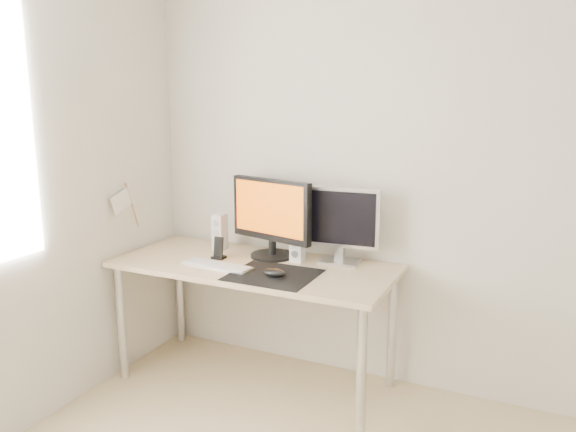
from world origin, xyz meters
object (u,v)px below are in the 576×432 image
(second_monitor, at_px, (340,222))
(speaker_left, at_px, (220,232))
(keyboard, at_px, (217,265))
(phone_dock, at_px, (219,252))
(speaker_right, at_px, (298,242))
(desk, at_px, (254,277))
(mouse, at_px, (274,273))
(main_monitor, at_px, (271,215))

(second_monitor, relative_size, speaker_left, 2.02)
(keyboard, xyz_separation_m, phone_dock, (-0.08, 0.14, 0.03))
(speaker_right, distance_m, phone_dock, 0.47)
(desk, height_order, speaker_left, speaker_left)
(second_monitor, height_order, keyboard, second_monitor)
(speaker_left, relative_size, phone_dock, 1.71)
(keyboard, bearing_deg, desk, 41.82)
(mouse, relative_size, keyboard, 0.29)
(desk, bearing_deg, speaker_left, 152.49)
(main_monitor, distance_m, phone_dock, 0.38)
(speaker_left, distance_m, phone_dock, 0.21)
(phone_dock, bearing_deg, mouse, -21.10)
(main_monitor, relative_size, phone_dock, 4.17)
(speaker_left, xyz_separation_m, speaker_right, (0.54, -0.02, 0.00))
(desk, xyz_separation_m, phone_dock, (-0.23, -0.00, 0.12))
(main_monitor, relative_size, keyboard, 1.27)
(main_monitor, distance_m, second_monitor, 0.41)
(desk, distance_m, main_monitor, 0.37)
(speaker_left, relative_size, speaker_right, 1.00)
(speaker_right, relative_size, phone_dock, 1.71)
(main_monitor, xyz_separation_m, second_monitor, (0.40, 0.06, -0.01))
(mouse, bearing_deg, main_monitor, 118.78)
(second_monitor, bearing_deg, speaker_right, -163.20)
(main_monitor, bearing_deg, second_monitor, 9.01)
(second_monitor, distance_m, phone_dock, 0.73)
(desk, distance_m, second_monitor, 0.58)
(speaker_left, bearing_deg, main_monitor, -2.51)
(mouse, xyz_separation_m, desk, (-0.21, 0.17, -0.10))
(desk, height_order, phone_dock, phone_dock)
(main_monitor, xyz_separation_m, keyboard, (-0.19, -0.30, -0.25))
(desk, relative_size, second_monitor, 3.54)
(main_monitor, bearing_deg, speaker_right, -1.91)
(speaker_left, distance_m, keyboard, 0.37)
(desk, xyz_separation_m, second_monitor, (0.44, 0.22, 0.32))
(speaker_left, bearing_deg, mouse, -32.38)
(desk, bearing_deg, mouse, -39.01)
(mouse, xyz_separation_m, phone_dock, (-0.45, 0.17, 0.01))
(main_monitor, xyz_separation_m, speaker_left, (-0.36, 0.02, -0.14))
(speaker_left, height_order, keyboard, speaker_left)
(main_monitor, height_order, second_monitor, main_monitor)
(mouse, relative_size, phone_dock, 0.94)
(mouse, distance_m, desk, 0.29)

